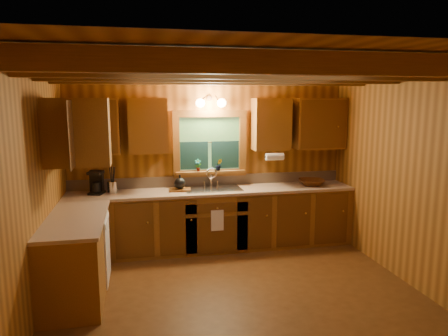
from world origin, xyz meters
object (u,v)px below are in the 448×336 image
coffee_maker (96,182)px  wicker_basket (312,182)px  cutting_board (180,190)px  sink (213,192)px

coffee_maker → wicker_basket: bearing=13.6°
coffee_maker → cutting_board: (1.17, -0.06, -0.15)m
coffee_maker → cutting_board: size_ratio=1.06×
sink → cutting_board: size_ratio=2.68×
sink → wicker_basket: bearing=-1.6°
sink → wicker_basket: 1.54m
wicker_basket → sink: bearing=178.4°
cutting_board → wicker_basket: wicker_basket is taller
cutting_board → wicker_basket: (2.02, -0.05, 0.03)m
cutting_board → wicker_basket: bearing=4.0°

